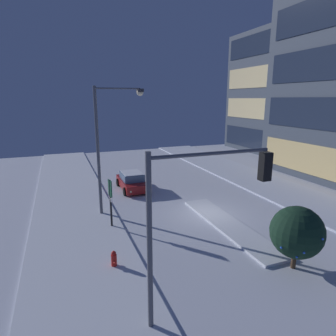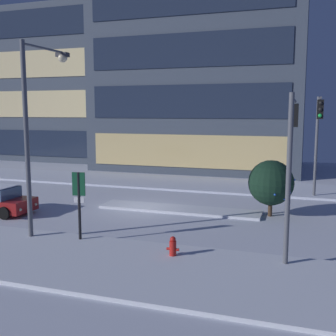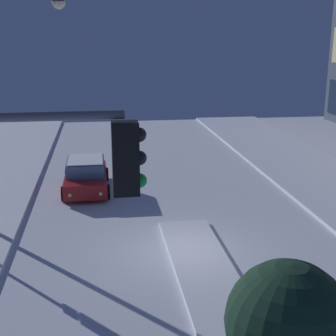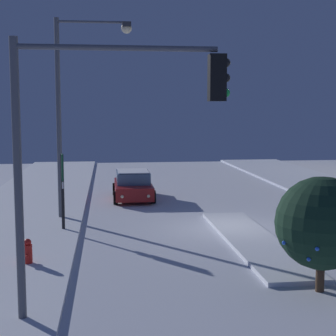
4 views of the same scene
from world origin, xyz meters
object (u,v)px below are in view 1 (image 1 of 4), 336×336
Objects in this scene: car_near at (132,181)px; decorated_tree_median at (297,232)px; parking_info_sign at (111,198)px; traffic_light_corner_near_right at (202,203)px; street_lamp_arched at (110,134)px; fire_hydrant at (114,260)px.

decorated_tree_median is at bearing 15.83° from car_near.
car_near is 1.47× the size of parking_info_sign.
traffic_light_corner_near_right is at bearing -86.73° from parking_info_sign.
street_lamp_arched is at bearing -27.43° from car_near.
street_lamp_arched reaches higher than parking_info_sign.
fire_hydrant is 0.29× the size of parking_info_sign.
traffic_light_corner_near_right is 6.01m from fire_hydrant.
parking_info_sign is at bearing -101.97° from street_lamp_arched.
street_lamp_arched reaches higher than car_near.
street_lamp_arched is (4.77, -2.48, 4.68)m from car_near.
car_near is at bearing 63.91° from street_lamp_arched.
traffic_light_corner_near_right is at bearing -5.11° from car_near.
parking_info_sign is (2.21, -0.52, -3.47)m from street_lamp_arched.
street_lamp_arched is at bearing 68.85° from parking_info_sign.
car_near is at bearing 161.98° from fire_hydrant.
traffic_light_corner_near_right is 0.73× the size of street_lamp_arched.
parking_info_sign is at bearing 171.15° from fire_hydrant.
decorated_tree_median is at bearing 69.31° from fire_hydrant.
street_lamp_arched is 11.99m from decorated_tree_median.
car_near reaches higher than fire_hydrant.
car_near is 0.52× the size of street_lamp_arched.
fire_hydrant is (-4.01, -2.30, -3.85)m from traffic_light_corner_near_right.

